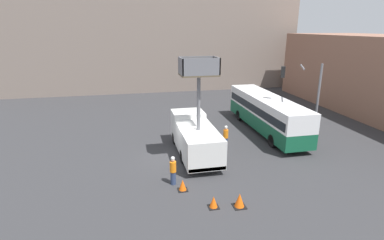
{
  "coord_description": "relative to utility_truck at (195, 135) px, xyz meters",
  "views": [
    {
      "loc": [
        -2.94,
        -19.32,
        8.95
      ],
      "look_at": [
        1.48,
        1.3,
        2.37
      ],
      "focal_mm": 28.0,
      "sensor_mm": 36.0,
      "label": 1
    }
  ],
  "objects": [
    {
      "name": "ground_plane",
      "position": [
        -1.48,
        -0.38,
        -1.54
      ],
      "size": [
        120.0,
        120.0,
        0.0
      ],
      "primitive_type": "plane",
      "color": "#333335"
    },
    {
      "name": "building_backdrop_far",
      "position": [
        -1.48,
        27.26,
        8.11
      ],
      "size": [
        44.0,
        10.0,
        19.29
      ],
      "color": "gray",
      "rests_on": "ground_plane"
    },
    {
      "name": "utility_truck",
      "position": [
        0.0,
        0.0,
        0.0
      ],
      "size": [
        2.45,
        7.12,
        7.13
      ],
      "color": "silver",
      "rests_on": "ground_plane"
    },
    {
      "name": "city_bus",
      "position": [
        7.3,
        3.73,
        0.31
      ],
      "size": [
        2.51,
        11.67,
        3.14
      ],
      "rotation": [
        0.0,
        0.0,
        1.23
      ],
      "color": "#145638",
      "rests_on": "ground_plane"
    },
    {
      "name": "traffic_light_pole",
      "position": [
        9.51,
        1.59,
        2.63
      ],
      "size": [
        2.88,
        2.63,
        6.22
      ],
      "color": "slate",
      "rests_on": "ground_plane"
    },
    {
      "name": "road_worker_near_truck",
      "position": [
        -2.18,
        -3.95,
        -0.65
      ],
      "size": [
        0.38,
        0.38,
        1.78
      ],
      "rotation": [
        0.0,
        0.0,
        4.34
      ],
      "color": "navy",
      "rests_on": "ground_plane"
    },
    {
      "name": "road_worker_directing",
      "position": [
        2.6,
        0.75,
        -0.64
      ],
      "size": [
        0.38,
        0.38,
        1.8
      ],
      "rotation": [
        0.0,
        0.0,
        3.61
      ],
      "color": "navy",
      "rests_on": "ground_plane"
    },
    {
      "name": "traffic_cone_near_truck",
      "position": [
        -0.51,
        -6.76,
        -1.24
      ],
      "size": [
        0.56,
        0.56,
        0.63
      ],
      "color": "black",
      "rests_on": "ground_plane"
    },
    {
      "name": "traffic_cone_mid_road",
      "position": [
        -1.76,
        -4.75,
        -1.24
      ],
      "size": [
        0.57,
        0.57,
        0.65
      ],
      "color": "black",
      "rests_on": "ground_plane"
    },
    {
      "name": "traffic_cone_far_side",
      "position": [
        0.82,
        -6.99,
        -1.18
      ],
      "size": [
        0.67,
        0.67,
        0.76
      ],
      "color": "black",
      "rests_on": "ground_plane"
    }
  ]
}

